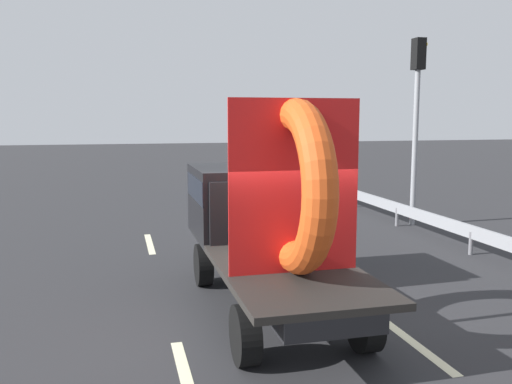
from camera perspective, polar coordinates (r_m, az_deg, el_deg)
ground_plane at (r=9.09m, az=2.97°, el=-13.06°), size 120.00×120.00×0.00m
flatbed_truck at (r=9.56m, az=0.51°, el=-2.13°), size 2.02×5.68×3.50m
distant_sedan at (r=22.67m, az=0.45°, el=1.54°), size 1.86×4.33×1.41m
traffic_light at (r=16.97m, az=16.38°, el=8.75°), size 0.42×0.36×5.50m
guardrail at (r=18.41m, az=11.84°, el=-0.81°), size 0.10×14.17×0.71m
lane_dash_left_near at (r=7.26m, az=-7.28°, el=-18.73°), size 0.16×2.30×0.01m
lane_dash_left_far at (r=14.42m, az=-11.00°, el=-5.30°), size 0.16×2.30×0.01m
lane_dash_right_near at (r=8.56m, az=15.88°, el=-14.71°), size 0.16×2.26×0.01m
lane_dash_right_far at (r=15.09m, az=1.70°, el=-4.56°), size 0.16×2.34×0.01m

